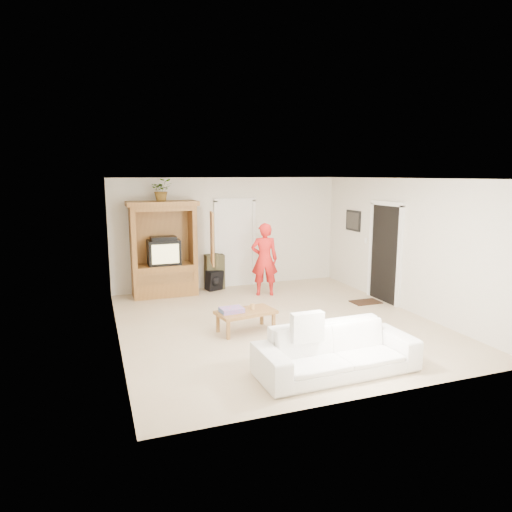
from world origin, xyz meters
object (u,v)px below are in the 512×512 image
Objects in this scene: man at (264,259)px; armoire at (165,255)px; sofa at (337,350)px; coffee_table at (246,313)px.

armoire is at bearing -3.88° from man.
sofa is (1.54, -4.90, -0.59)m from armoire.
armoire reaches higher than man.
man is 4.22m from sofa.
man is 1.52× the size of coffee_table.
man is at bearing 52.45° from coffee_table.
armoire is 3.11m from coffee_table.
armoire reaches higher than coffee_table.
armoire is 1.97× the size of coffee_table.
man reaches higher than coffee_table.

